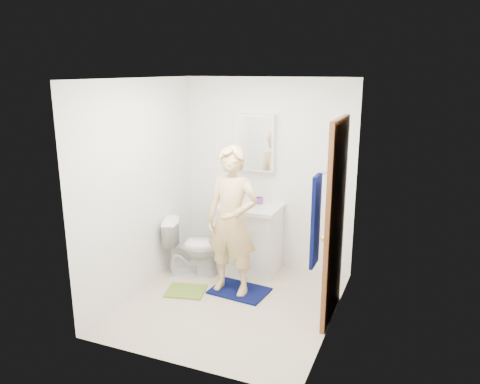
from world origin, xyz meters
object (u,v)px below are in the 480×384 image
medicine_cabinet (256,143)px  man (232,221)px  vanity_cabinet (249,239)px  toothbrush_cup (259,201)px  toilet (193,246)px  towel (316,221)px  soap_dispenser (226,197)px

medicine_cabinet → man: (0.07, -0.91, -0.74)m
vanity_cabinet → toothbrush_cup: toothbrush_cup is taller
toilet → towel: bearing=-141.7°
toothbrush_cup → man: bearing=-92.6°
man → toothbrush_cup: bearing=91.2°
soap_dispenser → man: size_ratio=0.11×
vanity_cabinet → medicine_cabinet: bearing=90.0°
toilet → soap_dispenser: soap_dispenser is taller
towel → toilet: towel is taller
medicine_cabinet → toothbrush_cup: medicine_cabinet is taller
medicine_cabinet → toothbrush_cup: size_ratio=6.43×
towel → soap_dispenser: 2.10m
toothbrush_cup → man: (-0.04, -0.78, -0.03)m
medicine_cabinet → toilet: size_ratio=0.98×
towel → toothbrush_cup: size_ratio=7.35×
toilet → soap_dispenser: 0.74m
toilet → soap_dispenser: size_ratio=4.04×
vanity_cabinet → man: bearing=-84.5°
towel → toilet: bearing=148.2°
toilet → toothbrush_cup: bearing=-74.4°
medicine_cabinet → towel: bearing=-55.4°
vanity_cabinet → medicine_cabinet: 1.22m
toilet → man: size_ratio=0.43×
towel → toothbrush_cup: 1.95m
vanity_cabinet → soap_dispenser: (-0.30, -0.03, 0.54)m
medicine_cabinet → man: bearing=-85.9°
vanity_cabinet → soap_dispenser: 0.62m
soap_dispenser → toothbrush_cup: (0.40, 0.13, -0.05)m
towel → soap_dispenser: (-1.48, 1.45, -0.31)m
medicine_cabinet → toothbrush_cup: (0.10, -0.12, -0.71)m
vanity_cabinet → man: (0.07, -0.68, 0.46)m
medicine_cabinet → towel: 2.11m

